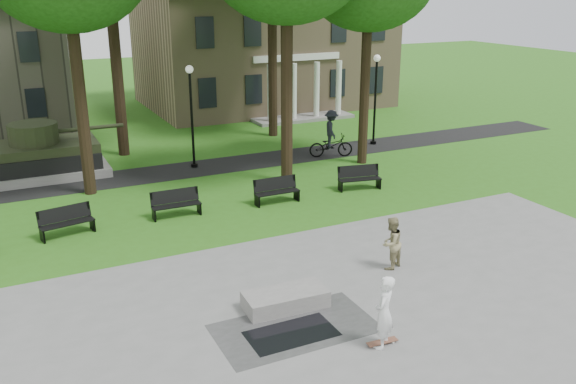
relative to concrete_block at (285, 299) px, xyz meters
name	(u,v)px	position (x,y,z in m)	size (l,w,h in m)	color
ground	(305,275)	(1.35, 1.46, -0.24)	(120.00, 120.00, 0.00)	#2D6217
plaza	(408,365)	(1.35, -3.54, -0.23)	(22.00, 16.00, 0.02)	gray
footpath	(186,170)	(1.35, 13.46, -0.24)	(44.00, 2.60, 0.01)	black
building_right	(262,42)	(11.35, 27.45, 4.10)	(17.00, 12.00, 8.60)	#9E8460
lamp_mid	(191,108)	(1.85, 13.76, 2.55)	(0.36, 0.36, 4.73)	black
lamp_right	(375,92)	(11.85, 13.76, 2.55)	(0.36, 0.36, 4.73)	black
tank_monument	(30,158)	(-5.10, 15.46, 0.61)	(7.45, 3.40, 2.40)	gray
puddle	(292,334)	(-0.44, -1.25, -0.22)	(2.20, 1.20, 0.00)	black
concrete_block	(285,299)	(0.00, 0.00, 0.00)	(2.20, 1.00, 0.45)	gray
skateboard	(382,343)	(1.31, -2.59, -0.19)	(0.78, 0.20, 0.07)	brown
skateboarder	(384,312)	(1.25, -2.67, 0.68)	(0.66, 0.44, 1.82)	white
friend_watching	(391,243)	(3.86, 0.76, 0.59)	(0.79, 0.61, 1.62)	#938A5F
cyclist	(331,138)	(8.53, 12.54, 0.71)	(2.29, 1.40, 2.34)	black
park_bench_0	(67,221)	(-4.55, 7.73, 0.28)	(1.85, 0.87, 1.00)	black
park_bench_1	(176,203)	(-0.71, 7.86, 0.28)	(1.81, 0.55, 1.00)	black
park_bench_2	(276,190)	(3.25, 7.60, 0.28)	(1.80, 0.53, 1.00)	black
park_bench_3	(359,177)	(7.06, 7.62, 0.28)	(1.85, 0.87, 1.00)	black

